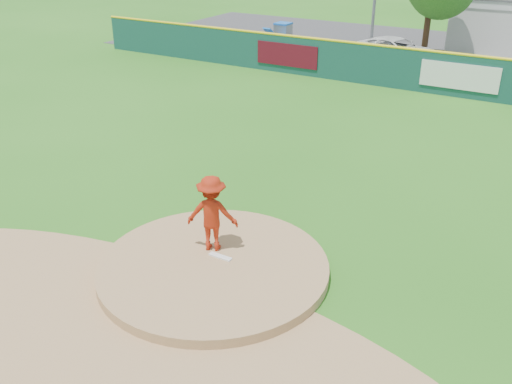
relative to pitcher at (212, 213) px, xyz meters
The scene contains 10 objects.
ground 1.41m from the pitcher, 55.52° to the right, with size 120.00×120.00×0.00m, color #286B19.
pitchers_mound 1.41m from the pitcher, 55.52° to the right, with size 5.50×5.50×0.50m, color #9E774C.
pitching_rubber 1.07m from the pitcher, 35.18° to the right, with size 0.60×0.15×0.04m, color white.
infield_dirt_arc 3.80m from the pitcher, 83.64° to the right, with size 15.40×15.40×0.01m, color #9E774C.
parking_lot 26.45m from the pitcher, 89.13° to the left, with size 44.00×16.00×0.02m, color #38383A.
pitcher is the anchor object (origin of this frame).
van 22.73m from the pitcher, 96.92° to the left, with size 2.37×5.15×1.43m, color white.
fence_banners 17.53m from the pitcher, 98.36° to the left, with size 12.63×0.04×1.20m.
playground_slide 25.91m from the pitcher, 114.34° to the left, with size 0.96×2.71×1.50m.
outfield_fence 17.42m from the pitcher, 88.69° to the left, with size 40.00×0.14×2.07m.
Camera 1 is at (6.69, -9.36, 7.68)m, focal length 40.00 mm.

